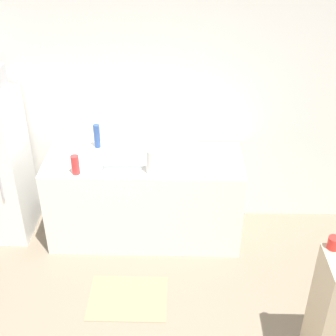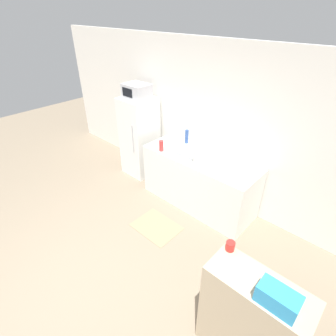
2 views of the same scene
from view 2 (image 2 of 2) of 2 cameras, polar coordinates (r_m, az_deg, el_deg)
ground_plane at (r=3.66m, az=-19.40°, el=-24.91°), size 14.00×14.00×0.00m
wall_back at (r=4.33m, az=10.79°, el=8.69°), size 8.00×0.06×2.60m
refrigerator at (r=5.19m, az=-6.18°, el=6.71°), size 0.58×0.61×1.55m
microwave at (r=4.87m, az=-6.83°, el=16.32°), size 0.46×0.36×0.25m
counter at (r=4.44m, az=6.72°, el=-2.77°), size 1.92×0.72×0.92m
sink_basin at (r=4.22m, az=4.52°, el=3.24°), size 0.36×0.30×0.06m
bottle_tall at (r=4.56m, az=4.09°, el=6.84°), size 0.06×0.06×0.25m
bottle_short at (r=4.30m, az=-1.48°, el=4.86°), size 0.07×0.07×0.19m
shelf_cabinet at (r=2.82m, az=17.26°, el=-29.29°), size 0.86×0.37×1.10m
basket at (r=2.24m, az=22.83°, el=-24.68°), size 0.30×0.16×0.16m
jar at (r=2.49m, az=13.39°, el=-16.19°), size 0.08×0.08×0.09m
paper_towel_roll at (r=3.91m, az=6.40°, el=2.17°), size 0.12×0.12×0.24m
kitchen_rug at (r=4.23m, az=-2.53°, el=-12.60°), size 0.71×0.54×0.01m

